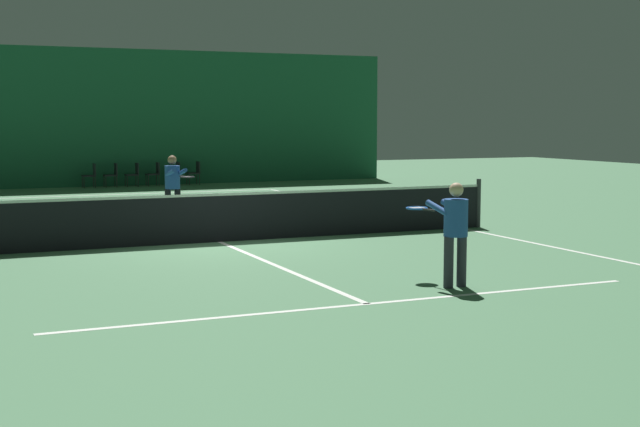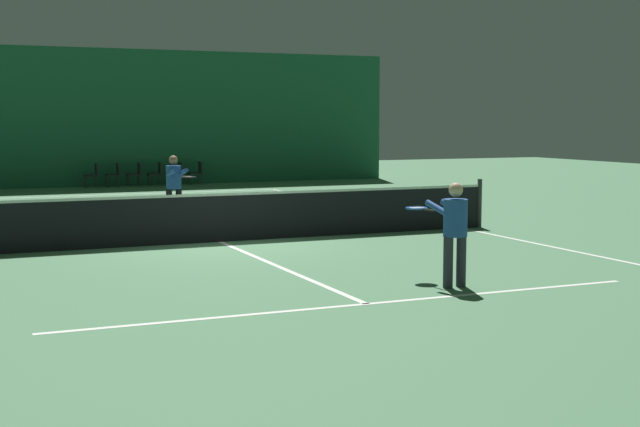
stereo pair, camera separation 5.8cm
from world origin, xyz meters
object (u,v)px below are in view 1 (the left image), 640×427
Objects in this scene: courtside_chair_1 at (112,173)px; courtside_chair_3 at (154,172)px; player_far at (173,183)px; courtside_chair_4 at (175,172)px; courtside_chair_5 at (195,171)px; courtside_chair_2 at (134,173)px; courtside_chair_0 at (91,174)px; player_near at (454,226)px; tennis_net at (219,216)px.

courtside_chair_1 is 1.50m from courtside_chair_3.
player_far is 11.61m from courtside_chair_4.
courtside_chair_2 is at bearing -90.00° from courtside_chair_5.
courtside_chair_4 is 0.75m from courtside_chair_5.
player_far is 11.24m from courtside_chair_0.
player_near is 1.77× the size of courtside_chair_1.
courtside_chair_3 is 0.75m from courtside_chair_4.
courtside_chair_2 is 1.00× the size of courtside_chair_3.
courtside_chair_3 is at bearing -90.00° from courtside_chair_5.
courtside_chair_4 is (1.36, 20.97, -0.38)m from player_near.
courtside_chair_1 and courtside_chair_5 have the same top height.
courtside_chair_0 is at bearing -1.57° from player_near.
courtside_chair_2 is 1.00× the size of courtside_chair_4.
player_far reaches higher than courtside_chair_2.
courtside_chair_3 is at bearing -7.71° from player_near.
courtside_chair_4 is (3.00, 0.00, 0.00)m from courtside_chair_0.
courtside_chair_1 is at bearing -90.00° from courtside_chair_3.
courtside_chair_1 is at bearing -90.00° from courtside_chair_5.
courtside_chair_3 is at bearing 90.00° from courtside_chair_2.
courtside_chair_0 and courtside_chair_3 have the same top height.
courtside_chair_5 is (1.50, 0.00, 0.00)m from courtside_chair_3.
courtside_chair_5 is (2.11, 20.97, -0.38)m from player_near.
player_near is at bearing -1.66° from courtside_chair_3.
courtside_chair_5 is (0.75, 0.00, 0.00)m from courtside_chair_4.
courtside_chair_0 is 2.25m from courtside_chair_3.
courtside_chair_0 is 1.00× the size of courtside_chair_1.
player_far is at bearing -7.20° from courtside_chair_2.
courtside_chair_0 is 1.50m from courtside_chair_2.
tennis_net reaches higher than courtside_chair_2.
courtside_chair_0 is at bearing -90.00° from courtside_chair_2.
tennis_net is at bearing -13.94° from courtside_chair_5.
courtside_chair_0 is 0.75m from courtside_chair_1.
courtside_chair_1 is 2.25m from courtside_chair_4.
courtside_chair_0 is at bearing -90.00° from courtside_chair_3.
player_far is 1.83× the size of courtside_chair_5.
player_far is at bearing -18.09° from courtside_chair_5.
player_near is 0.97× the size of player_far.
courtside_chair_4 is at bearing 90.00° from courtside_chair_3.
courtside_chair_3 and courtside_chair_5 have the same top height.
courtside_chair_0 is at bearing 174.02° from player_far.
courtside_chair_2 and courtside_chair_5 have the same top height.
courtside_chair_5 is at bearing 90.00° from courtside_chair_0.
courtside_chair_1 is at bearing 170.20° from player_far.
tennis_net is 14.29× the size of courtside_chair_4.
courtside_chair_0 is 1.00× the size of courtside_chair_3.
player_near is 9.87m from player_far.
tennis_net is at bearing -5.71° from courtside_chair_2.
player_far reaches higher than tennis_net.
courtside_chair_0 and courtside_chair_1 have the same top height.
player_near is at bearing -5.74° from courtside_chair_5.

